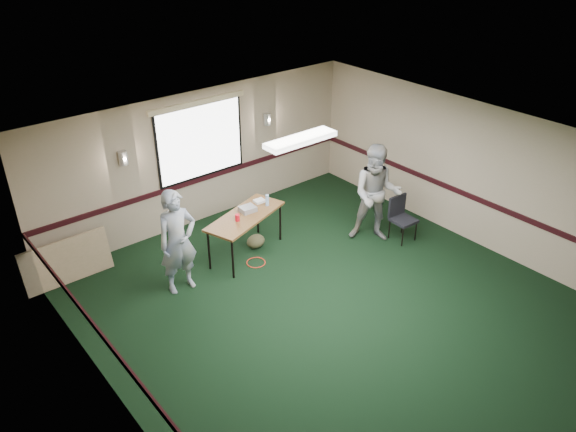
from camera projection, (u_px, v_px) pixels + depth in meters
ground at (339, 312)px, 8.99m from camera, size 8.00×8.00×0.00m
room_shell at (258, 179)px, 9.65m from camera, size 8.00×8.02×8.00m
folding_table at (245, 218)px, 10.12m from camera, size 1.76×1.14×0.82m
projector at (248, 209)px, 10.20m from camera, size 0.29×0.25×0.09m
game_console at (259, 201)px, 10.52m from camera, size 0.20×0.17×0.05m
red_cup at (237, 218)px, 9.89m from camera, size 0.08×0.08×0.12m
water_bottle at (267, 200)px, 10.36m from camera, size 0.07×0.07×0.22m
duffel_bag at (256, 241)px, 10.62m from camera, size 0.43×0.37×0.26m
cable_coil at (256, 263)px, 10.21m from camera, size 0.45×0.45×0.02m
folded_table at (67, 261)px, 9.57m from camera, size 1.50×0.23×0.77m
conference_chair at (401, 215)px, 10.75m from camera, size 0.45×0.47×0.87m
person_left at (178, 242)px, 9.12m from camera, size 0.69×0.47×1.83m
person_right at (377, 194)px, 10.50m from camera, size 1.18×1.18×1.93m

